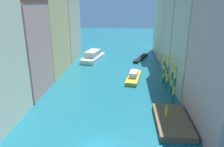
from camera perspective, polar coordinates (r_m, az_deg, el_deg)
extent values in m
plane|color=#196070|center=(43.65, 0.65, 0.56)|extent=(154.00, 154.00, 0.00)
cube|color=tan|center=(34.74, -23.59, 5.79)|extent=(7.06, 8.43, 13.38)
cube|color=brown|center=(34.10, -25.13, 17.22)|extent=(7.20, 8.60, 0.51)
cube|color=#DBB77A|center=(43.48, -18.04, 13.12)|extent=(7.06, 11.55, 20.06)
cube|color=#BCB299|center=(54.51, -13.41, 13.57)|extent=(7.06, 10.97, 18.50)
cube|color=#BCB299|center=(34.51, 23.19, 10.15)|extent=(7.06, 9.92, 18.56)
cube|color=#BCB299|center=(44.41, 18.98, 12.37)|extent=(7.06, 9.98, 18.91)
cube|color=beige|center=(53.73, 16.25, 10.84)|extent=(7.06, 8.03, 13.95)
cube|color=beige|center=(61.30, 14.99, 14.68)|extent=(7.06, 7.49, 20.09)
cube|color=brown|center=(26.29, 15.70, -12.04)|extent=(3.76, 7.48, 0.69)
cylinder|color=gold|center=(26.05, 14.33, -9.72)|extent=(0.36, 0.36, 1.29)
sphere|color=tan|center=(25.71, 14.46, -8.19)|extent=(0.26, 0.26, 0.26)
cylinder|color=#197247|center=(31.41, 15.90, -6.33)|extent=(0.32, 0.32, 1.21)
cylinder|color=#E5D14C|center=(30.94, 16.09, -4.29)|extent=(0.32, 0.32, 1.21)
cylinder|color=#197247|center=(30.51, 16.29, -2.19)|extent=(0.32, 0.32, 1.21)
cylinder|color=#E5D14C|center=(30.12, 16.49, -0.04)|extent=(0.32, 0.32, 1.21)
sphere|color=gold|center=(29.91, 16.62, 1.29)|extent=(0.35, 0.35, 0.35)
cylinder|color=#197247|center=(34.29, 15.38, -4.20)|extent=(0.32, 0.32, 1.15)
cylinder|color=#E5D14C|center=(33.88, 15.54, -2.40)|extent=(0.32, 0.32, 1.15)
cylinder|color=#197247|center=(33.50, 15.71, -0.55)|extent=(0.32, 0.32, 1.15)
cylinder|color=#E5D14C|center=(33.16, 15.88, 1.33)|extent=(0.32, 0.32, 1.15)
sphere|color=gold|center=(32.97, 15.98, 2.50)|extent=(0.35, 0.35, 0.35)
cylinder|color=#197247|center=(36.02, 14.25, -2.91)|extent=(0.32, 0.32, 1.25)
cylinder|color=#E5D14C|center=(35.60, 14.41, -1.04)|extent=(0.32, 0.32, 1.25)
cylinder|color=#197247|center=(35.22, 14.57, 0.87)|extent=(0.32, 0.32, 1.25)
cylinder|color=#E5D14C|center=(34.88, 14.73, 2.82)|extent=(0.32, 0.32, 1.25)
sphere|color=gold|center=(34.69, 14.83, 4.02)|extent=(0.35, 0.35, 0.35)
cylinder|color=#197247|center=(38.79, 13.38, -1.68)|extent=(0.31, 0.31, 0.77)
cylinder|color=#E5D14C|center=(38.54, 13.46, -0.61)|extent=(0.31, 0.31, 0.77)
cylinder|color=#197247|center=(38.31, 13.54, 0.48)|extent=(0.31, 0.31, 0.77)
cylinder|color=#E5D14C|center=(38.09, 13.63, 1.57)|extent=(0.31, 0.31, 0.77)
cylinder|color=#197247|center=(37.88, 13.71, 2.68)|extent=(0.31, 0.31, 0.77)
cylinder|color=#E5D14C|center=(37.69, 13.80, 3.80)|extent=(0.31, 0.31, 0.77)
sphere|color=gold|center=(37.57, 13.86, 4.55)|extent=(0.34, 0.34, 0.34)
cylinder|color=#197247|center=(39.54, 13.84, -1.12)|extent=(0.25, 0.25, 1.05)
cylinder|color=#E5D14C|center=(39.21, 13.96, 0.33)|extent=(0.25, 0.25, 1.05)
cylinder|color=#197247|center=(38.91, 14.07, 1.80)|extent=(0.25, 0.25, 1.05)
cylinder|color=#E5D14C|center=(38.63, 14.19, 3.29)|extent=(0.25, 0.25, 1.05)
sphere|color=gold|center=(38.48, 14.26, 4.18)|extent=(0.28, 0.28, 0.28)
cube|color=white|center=(52.34, -5.05, 4.10)|extent=(4.96, 9.48, 1.03)
cube|color=silver|center=(52.06, -5.08, 5.36)|extent=(3.43, 5.32, 1.34)
cube|color=black|center=(53.65, 7.62, 4.07)|extent=(4.02, 8.77, 0.51)
cube|color=gold|center=(39.24, 5.78, -1.12)|extent=(3.19, 7.64, 0.64)
cube|color=silver|center=(38.99, 5.82, -0.05)|extent=(1.81, 3.01, 0.92)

